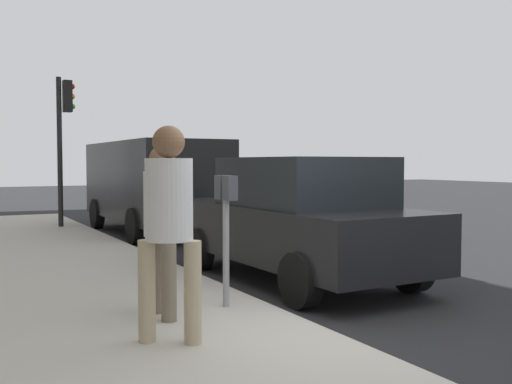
% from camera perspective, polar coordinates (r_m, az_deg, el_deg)
% --- Properties ---
extents(ground_plane, '(80.00, 80.00, 0.00)m').
position_cam_1_polar(ground_plane, '(5.79, 6.38, -14.18)').
color(ground_plane, '#232326').
rests_on(ground_plane, ground).
extents(parking_meter, '(0.36, 0.12, 1.41)m').
position_cam_1_polar(parking_meter, '(6.29, -2.92, -1.98)').
color(parking_meter, gray).
rests_on(parking_meter, sidewalk_slab).
extents(pedestrian_at_meter, '(0.52, 0.37, 1.71)m').
position_cam_1_polar(pedestrian_at_meter, '(5.94, -9.03, -2.44)').
color(pedestrian_at_meter, '#726656').
rests_on(pedestrian_at_meter, sidewalk_slab).
extents(pedestrian_bystander, '(0.41, 0.48, 1.86)m').
position_cam_1_polar(pedestrian_bystander, '(5.06, -8.41, -2.09)').
color(pedestrian_bystander, tan).
rests_on(pedestrian_bystander, sidewalk_slab).
extents(parked_sedan_near, '(4.44, 2.04, 1.77)m').
position_cam_1_polar(parked_sedan_near, '(8.46, 4.06, -2.58)').
color(parked_sedan_near, black).
rests_on(parked_sedan_near, ground_plane).
extents(parked_van_far, '(5.21, 2.14, 2.18)m').
position_cam_1_polar(parked_van_far, '(14.30, -9.94, 1.05)').
color(parked_van_far, black).
rests_on(parked_van_far, ground_plane).
extents(traffic_signal, '(0.24, 0.44, 3.60)m').
position_cam_1_polar(traffic_signal, '(15.03, -18.11, 6.07)').
color(traffic_signal, black).
rests_on(traffic_signal, sidewalk_slab).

